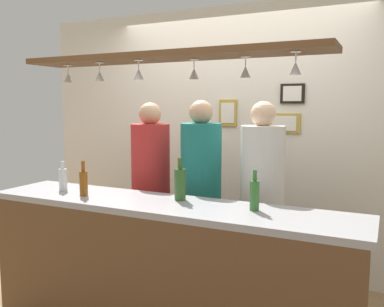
{
  "coord_description": "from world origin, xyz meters",
  "views": [
    {
      "loc": [
        1.38,
        -2.76,
        1.64
      ],
      "look_at": [
        0.0,
        0.1,
        1.27
      ],
      "focal_mm": 38.51,
      "sensor_mm": 36.0,
      "label": 1
    }
  ],
  "objects_px": {
    "person_middle_teal_shirt": "(201,181)",
    "bottle_beer_green_import": "(255,194)",
    "picture_frame_crest": "(228,113)",
    "picture_frame_lower_pair": "(284,123)",
    "person_right_white_patterned_shirt": "(262,187)",
    "bottle_beer_amber_tall": "(84,182)",
    "bottle_soda_clear": "(63,179)",
    "bottle_champagne_green": "(180,183)",
    "person_left_red_shirt": "(151,178)",
    "picture_frame_upper_small": "(292,94)"
  },
  "relations": [
    {
      "from": "person_right_white_patterned_shirt",
      "to": "bottle_soda_clear",
      "type": "relative_size",
      "value": 7.28
    },
    {
      "from": "person_left_red_shirt",
      "to": "bottle_champagne_green",
      "type": "distance_m",
      "value": 0.79
    },
    {
      "from": "person_middle_teal_shirt",
      "to": "bottle_soda_clear",
      "type": "xyz_separation_m",
      "value": [
        -0.9,
        -0.65,
        0.05
      ]
    },
    {
      "from": "person_right_white_patterned_shirt",
      "to": "bottle_beer_amber_tall",
      "type": "xyz_separation_m",
      "value": [
        -1.14,
        -0.73,
        0.07
      ]
    },
    {
      "from": "picture_frame_upper_small",
      "to": "person_middle_teal_shirt",
      "type": "bearing_deg",
      "value": -127.89
    },
    {
      "from": "bottle_soda_clear",
      "to": "picture_frame_crest",
      "type": "distance_m",
      "value": 1.7
    },
    {
      "from": "person_middle_teal_shirt",
      "to": "bottle_beer_green_import",
      "type": "height_order",
      "value": "person_middle_teal_shirt"
    },
    {
      "from": "bottle_beer_green_import",
      "to": "picture_frame_crest",
      "type": "xyz_separation_m",
      "value": [
        -0.69,
        1.34,
        0.49
      ]
    },
    {
      "from": "person_right_white_patterned_shirt",
      "to": "bottle_champagne_green",
      "type": "height_order",
      "value": "person_right_white_patterned_shirt"
    },
    {
      "from": "bottle_soda_clear",
      "to": "picture_frame_upper_small",
      "type": "height_order",
      "value": "picture_frame_upper_small"
    },
    {
      "from": "bottle_beer_green_import",
      "to": "bottle_champagne_green",
      "type": "bearing_deg",
      "value": 174.48
    },
    {
      "from": "bottle_beer_amber_tall",
      "to": "bottle_beer_green_import",
      "type": "bearing_deg",
      "value": 5.92
    },
    {
      "from": "picture_frame_lower_pair",
      "to": "picture_frame_upper_small",
      "type": "bearing_deg",
      "value": 0.0
    },
    {
      "from": "bottle_beer_green_import",
      "to": "picture_frame_upper_small",
      "type": "height_order",
      "value": "picture_frame_upper_small"
    },
    {
      "from": "bottle_beer_amber_tall",
      "to": "bottle_beer_green_import",
      "type": "height_order",
      "value": "same"
    },
    {
      "from": "picture_frame_lower_pair",
      "to": "bottle_beer_green_import",
      "type": "bearing_deg",
      "value": -84.22
    },
    {
      "from": "person_right_white_patterned_shirt",
      "to": "bottle_beer_green_import",
      "type": "distance_m",
      "value": 0.61
    },
    {
      "from": "bottle_beer_amber_tall",
      "to": "picture_frame_lower_pair",
      "type": "distance_m",
      "value": 1.9
    },
    {
      "from": "picture_frame_crest",
      "to": "picture_frame_lower_pair",
      "type": "distance_m",
      "value": 0.56
    },
    {
      "from": "bottle_soda_clear",
      "to": "bottle_champagne_green",
      "type": "height_order",
      "value": "bottle_champagne_green"
    },
    {
      "from": "bottle_soda_clear",
      "to": "picture_frame_lower_pair",
      "type": "distance_m",
      "value": 2.02
    },
    {
      "from": "bottle_champagne_green",
      "to": "picture_frame_lower_pair",
      "type": "xyz_separation_m",
      "value": [
        0.42,
        1.29,
        0.38
      ]
    },
    {
      "from": "person_left_red_shirt",
      "to": "bottle_beer_amber_tall",
      "type": "height_order",
      "value": "person_left_red_shirt"
    },
    {
      "from": "person_right_white_patterned_shirt",
      "to": "bottle_beer_green_import",
      "type": "xyz_separation_m",
      "value": [
        0.12,
        -0.6,
        0.07
      ]
    },
    {
      "from": "bottle_beer_green_import",
      "to": "bottle_soda_clear",
      "type": "bearing_deg",
      "value": -178.14
    },
    {
      "from": "person_middle_teal_shirt",
      "to": "bottle_beer_amber_tall",
      "type": "height_order",
      "value": "person_middle_teal_shirt"
    },
    {
      "from": "bottle_champagne_green",
      "to": "bottle_beer_amber_tall",
      "type": "bearing_deg",
      "value": -165.3
    },
    {
      "from": "person_middle_teal_shirt",
      "to": "bottle_soda_clear",
      "type": "height_order",
      "value": "person_middle_teal_shirt"
    },
    {
      "from": "picture_frame_upper_small",
      "to": "bottle_soda_clear",
      "type": "bearing_deg",
      "value": -136.7
    },
    {
      "from": "picture_frame_upper_small",
      "to": "picture_frame_crest",
      "type": "xyz_separation_m",
      "value": [
        -0.63,
        0.0,
        -0.18
      ]
    },
    {
      "from": "bottle_champagne_green",
      "to": "bottle_beer_green_import",
      "type": "xyz_separation_m",
      "value": [
        0.56,
        -0.05,
        -0.01
      ]
    },
    {
      "from": "bottle_beer_amber_tall",
      "to": "bottle_beer_green_import",
      "type": "distance_m",
      "value": 1.27
    },
    {
      "from": "person_left_red_shirt",
      "to": "picture_frame_upper_small",
      "type": "distance_m",
      "value": 1.5
    },
    {
      "from": "bottle_soda_clear",
      "to": "bottle_beer_green_import",
      "type": "distance_m",
      "value": 1.54
    },
    {
      "from": "person_middle_teal_shirt",
      "to": "picture_frame_lower_pair",
      "type": "relative_size",
      "value": 5.61
    },
    {
      "from": "person_left_red_shirt",
      "to": "person_middle_teal_shirt",
      "type": "relative_size",
      "value": 0.99
    },
    {
      "from": "person_middle_teal_shirt",
      "to": "bottle_soda_clear",
      "type": "distance_m",
      "value": 1.11
    },
    {
      "from": "bottle_soda_clear",
      "to": "bottle_champagne_green",
      "type": "bearing_deg",
      "value": 6.06
    },
    {
      "from": "bottle_beer_green_import",
      "to": "picture_frame_crest",
      "type": "height_order",
      "value": "picture_frame_crest"
    },
    {
      "from": "picture_frame_lower_pair",
      "to": "person_middle_teal_shirt",
      "type": "bearing_deg",
      "value": -124.38
    },
    {
      "from": "person_left_red_shirt",
      "to": "picture_frame_lower_pair",
      "type": "height_order",
      "value": "person_left_red_shirt"
    },
    {
      "from": "person_left_red_shirt",
      "to": "bottle_beer_green_import",
      "type": "height_order",
      "value": "person_left_red_shirt"
    },
    {
      "from": "person_middle_teal_shirt",
      "to": "picture_frame_crest",
      "type": "distance_m",
      "value": 0.93
    },
    {
      "from": "person_left_red_shirt",
      "to": "person_middle_teal_shirt",
      "type": "xyz_separation_m",
      "value": [
        0.49,
        0.0,
        0.01
      ]
    },
    {
      "from": "bottle_beer_green_import",
      "to": "picture_frame_crest",
      "type": "bearing_deg",
      "value": 117.3
    },
    {
      "from": "bottle_champagne_green",
      "to": "bottle_beer_green_import",
      "type": "height_order",
      "value": "bottle_champagne_green"
    },
    {
      "from": "picture_frame_upper_small",
      "to": "picture_frame_lower_pair",
      "type": "xyz_separation_m",
      "value": [
        -0.07,
        0.0,
        -0.27
      ]
    },
    {
      "from": "person_middle_teal_shirt",
      "to": "picture_frame_lower_pair",
      "type": "height_order",
      "value": "person_middle_teal_shirt"
    },
    {
      "from": "person_right_white_patterned_shirt",
      "to": "bottle_champagne_green",
      "type": "xyz_separation_m",
      "value": [
        -0.44,
        -0.54,
        0.09
      ]
    },
    {
      "from": "person_left_red_shirt",
      "to": "person_middle_teal_shirt",
      "type": "height_order",
      "value": "person_middle_teal_shirt"
    }
  ]
}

